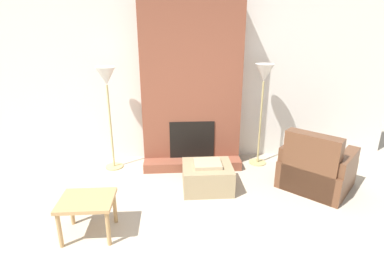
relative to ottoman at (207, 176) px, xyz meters
name	(u,v)px	position (x,y,z in m)	size (l,w,h in m)	color
wall_back	(190,83)	(-0.17, 1.16, 1.11)	(6.96, 0.06, 2.60)	silver
fireplace	(191,89)	(-0.17, 0.94, 1.06)	(1.56, 0.64, 2.60)	brown
ottoman	(207,176)	(0.00, 0.00, 0.00)	(0.69, 0.59, 0.41)	#998460
armchair	(315,170)	(1.52, -0.08, 0.09)	(1.21, 1.21, 0.88)	brown
side_table	(87,205)	(-1.41, -0.90, 0.19)	(0.57, 0.47, 0.45)	tan
floor_lamp_left	(107,84)	(-1.45, 0.78, 1.19)	(0.29, 0.29, 1.63)	tan
floor_lamp_right	(264,81)	(0.94, 0.78, 1.21)	(0.29, 0.29, 1.66)	tan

